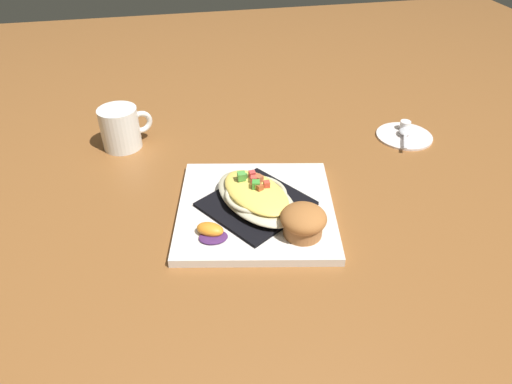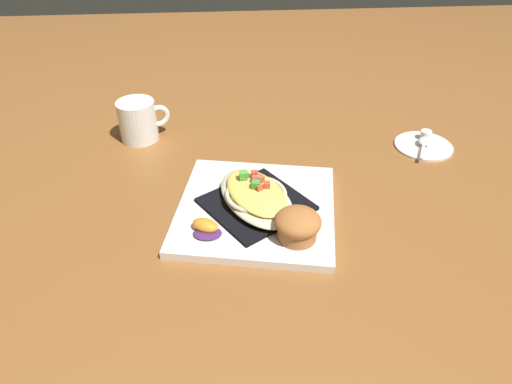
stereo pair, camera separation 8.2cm
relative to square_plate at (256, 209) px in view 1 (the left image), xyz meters
The scene contains 10 objects.
ground_plane 0.01m from the square_plate, ahead, with size 2.60×2.60×0.00m, color brown.
square_plate is the anchor object (origin of this frame).
folded_napkin 0.01m from the square_plate, ahead, with size 0.16×0.16×0.01m, color black.
gratin_dish 0.03m from the square_plate, behind, with size 0.21×0.17×0.05m.
muffin 0.11m from the square_plate, 33.92° to the left, with size 0.08×0.08×0.05m.
orange_garnish 0.11m from the square_plate, 54.37° to the right, with size 0.06×0.06×0.02m.
coffee_mug 0.37m from the square_plate, 140.17° to the right, with size 0.08×0.11×0.09m.
creamer_saucer 0.44m from the square_plate, 117.37° to the left, with size 0.13×0.13×0.01m, color silver.
spoon 0.43m from the square_plate, 117.02° to the left, with size 0.09×0.06×0.01m.
creamer_cup_0 0.46m from the square_plate, 119.50° to the left, with size 0.02×0.02×0.02m, color white.
Camera 1 is at (0.65, -0.13, 0.53)m, focal length 32.79 mm.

